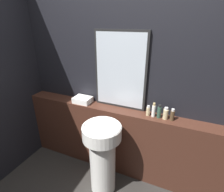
% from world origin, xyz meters
% --- Properties ---
extents(wall_back, '(8.00, 0.06, 2.50)m').
position_xyz_m(wall_back, '(0.00, 1.42, 1.25)').
color(wall_back, black).
rests_on(wall_back, ground_plane).
extents(vanity_counter, '(2.65, 0.21, 0.91)m').
position_xyz_m(vanity_counter, '(0.00, 1.29, 0.45)').
color(vanity_counter, '#422319').
rests_on(vanity_counter, ground_plane).
extents(pedestal_sink, '(0.42, 0.42, 0.89)m').
position_xyz_m(pedestal_sink, '(-0.08, 0.92, 0.51)').
color(pedestal_sink, white).
rests_on(pedestal_sink, ground_plane).
extents(mirror, '(0.63, 0.03, 0.90)m').
position_xyz_m(mirror, '(-0.06, 1.37, 1.36)').
color(mirror, black).
rests_on(mirror, vanity_counter).
extents(towel_stack, '(0.22, 0.17, 0.07)m').
position_xyz_m(towel_stack, '(-0.54, 1.29, 0.94)').
color(towel_stack, white).
rests_on(towel_stack, vanity_counter).
extents(shampoo_bottle, '(0.04, 0.04, 0.12)m').
position_xyz_m(shampoo_bottle, '(0.32, 1.29, 0.96)').
color(shampoo_bottle, '#C6B284').
rests_on(shampoo_bottle, vanity_counter).
extents(conditioner_bottle, '(0.04, 0.04, 0.16)m').
position_xyz_m(conditioner_bottle, '(0.38, 1.29, 0.98)').
color(conditioner_bottle, white).
rests_on(conditioner_bottle, vanity_counter).
extents(lotion_bottle, '(0.04, 0.04, 0.15)m').
position_xyz_m(lotion_bottle, '(0.44, 1.29, 0.98)').
color(lotion_bottle, '#2D4C3D').
rests_on(lotion_bottle, vanity_counter).
extents(body_wash_bottle, '(0.05, 0.05, 0.14)m').
position_xyz_m(body_wash_bottle, '(0.50, 1.29, 0.97)').
color(body_wash_bottle, '#C6B284').
rests_on(body_wash_bottle, vanity_counter).
extents(hand_soap_bottle, '(0.04, 0.04, 0.13)m').
position_xyz_m(hand_soap_bottle, '(0.57, 1.29, 0.97)').
color(hand_soap_bottle, '#4C3823').
rests_on(hand_soap_bottle, vanity_counter).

